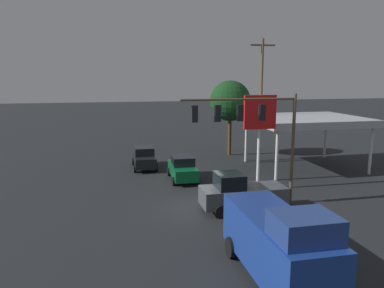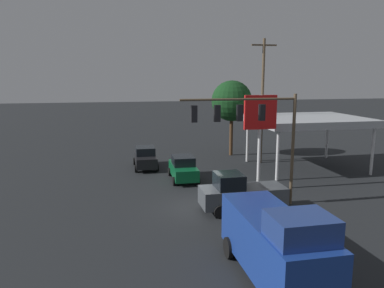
{
  "view_description": "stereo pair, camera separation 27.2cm",
  "coord_description": "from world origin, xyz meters",
  "px_view_note": "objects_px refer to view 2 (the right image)",
  "views": [
    {
      "loc": [
        5.26,
        22.01,
        8.18
      ],
      "look_at": [
        0.0,
        -2.0,
        3.7
      ],
      "focal_mm": 35.0,
      "sensor_mm": 36.0,
      "label": 1
    },
    {
      "loc": [
        4.99,
        22.06,
        8.18
      ],
      "look_at": [
        0.0,
        -2.0,
        3.7
      ],
      "focal_mm": 35.0,
      "sensor_mm": 36.0,
      "label": 2
    }
  ],
  "objects_px": {
    "utility_pole": "(262,99)",
    "pickup_parked": "(240,193)",
    "sedan_waiting": "(145,158)",
    "street_tree": "(232,101)",
    "sedan_far": "(183,168)",
    "price_sign": "(260,119)",
    "traffic_signal_assembly": "(250,122)",
    "delivery_truck": "(275,243)"
  },
  "relations": [
    {
      "from": "pickup_parked",
      "to": "sedan_waiting",
      "type": "bearing_deg",
      "value": -68.63
    },
    {
      "from": "traffic_signal_assembly",
      "to": "delivery_truck",
      "type": "bearing_deg",
      "value": 76.74
    },
    {
      "from": "utility_pole",
      "to": "pickup_parked",
      "type": "bearing_deg",
      "value": 62.85
    },
    {
      "from": "traffic_signal_assembly",
      "to": "sedan_waiting",
      "type": "xyz_separation_m",
      "value": [
        5.5,
        -11.55,
        -4.43
      ]
    },
    {
      "from": "price_sign",
      "to": "street_tree",
      "type": "relative_size",
      "value": 0.89
    },
    {
      "from": "utility_pole",
      "to": "street_tree",
      "type": "distance_m",
      "value": 4.27
    },
    {
      "from": "sedan_far",
      "to": "pickup_parked",
      "type": "bearing_deg",
      "value": 17.24
    },
    {
      "from": "sedan_far",
      "to": "street_tree",
      "type": "height_order",
      "value": "street_tree"
    },
    {
      "from": "street_tree",
      "to": "sedan_waiting",
      "type": "bearing_deg",
      "value": 22.13
    },
    {
      "from": "sedan_waiting",
      "to": "street_tree",
      "type": "height_order",
      "value": "street_tree"
    },
    {
      "from": "traffic_signal_assembly",
      "to": "pickup_parked",
      "type": "distance_m",
      "value": 4.38
    },
    {
      "from": "price_sign",
      "to": "street_tree",
      "type": "height_order",
      "value": "street_tree"
    },
    {
      "from": "traffic_signal_assembly",
      "to": "street_tree",
      "type": "xyz_separation_m",
      "value": [
        -3.73,
        -15.3,
        0.26
      ]
    },
    {
      "from": "delivery_truck",
      "to": "utility_pole",
      "type": "bearing_deg",
      "value": 159.44
    },
    {
      "from": "street_tree",
      "to": "pickup_parked",
      "type": "bearing_deg",
      "value": 74.39
    },
    {
      "from": "utility_pole",
      "to": "delivery_truck",
      "type": "distance_m",
      "value": 21.88
    },
    {
      "from": "price_sign",
      "to": "street_tree",
      "type": "xyz_separation_m",
      "value": [
        -1.76,
        -12.08,
        0.46
      ]
    },
    {
      "from": "sedan_far",
      "to": "street_tree",
      "type": "xyz_separation_m",
      "value": [
        -6.61,
        -8.34,
        4.69
      ]
    },
    {
      "from": "price_sign",
      "to": "street_tree",
      "type": "bearing_deg",
      "value": -98.27
    },
    {
      "from": "price_sign",
      "to": "delivery_truck",
      "type": "height_order",
      "value": "price_sign"
    },
    {
      "from": "utility_pole",
      "to": "sedan_waiting",
      "type": "distance_m",
      "value": 12.09
    },
    {
      "from": "price_sign",
      "to": "sedan_far",
      "type": "bearing_deg",
      "value": -37.65
    },
    {
      "from": "sedan_waiting",
      "to": "street_tree",
      "type": "distance_m",
      "value": 11.02
    },
    {
      "from": "traffic_signal_assembly",
      "to": "sedan_waiting",
      "type": "height_order",
      "value": "traffic_signal_assembly"
    },
    {
      "from": "traffic_signal_assembly",
      "to": "sedan_waiting",
      "type": "distance_m",
      "value": 13.54
    },
    {
      "from": "traffic_signal_assembly",
      "to": "street_tree",
      "type": "distance_m",
      "value": 15.75
    },
    {
      "from": "sedan_far",
      "to": "street_tree",
      "type": "distance_m",
      "value": 11.62
    },
    {
      "from": "traffic_signal_assembly",
      "to": "delivery_truck",
      "type": "xyz_separation_m",
      "value": [
        2.04,
        8.66,
        -3.69
      ]
    },
    {
      "from": "utility_pole",
      "to": "delivery_truck",
      "type": "bearing_deg",
      "value": 69.54
    },
    {
      "from": "price_sign",
      "to": "sedan_waiting",
      "type": "distance_m",
      "value": 11.96
    },
    {
      "from": "sedan_waiting",
      "to": "pickup_parked",
      "type": "relative_size",
      "value": 0.85
    },
    {
      "from": "price_sign",
      "to": "utility_pole",
      "type": "bearing_deg",
      "value": -112.99
    },
    {
      "from": "sedan_far",
      "to": "street_tree",
      "type": "relative_size",
      "value": 0.57
    },
    {
      "from": "pickup_parked",
      "to": "street_tree",
      "type": "relative_size",
      "value": 0.67
    },
    {
      "from": "price_sign",
      "to": "sedan_waiting",
      "type": "xyz_separation_m",
      "value": [
        7.48,
        -8.32,
        -4.23
      ]
    },
    {
      "from": "utility_pole",
      "to": "street_tree",
      "type": "height_order",
      "value": "utility_pole"
    },
    {
      "from": "sedan_far",
      "to": "street_tree",
      "type": "bearing_deg",
      "value": 142.93
    },
    {
      "from": "traffic_signal_assembly",
      "to": "pickup_parked",
      "type": "height_order",
      "value": "traffic_signal_assembly"
    },
    {
      "from": "traffic_signal_assembly",
      "to": "utility_pole",
      "type": "relative_size",
      "value": 0.64
    },
    {
      "from": "utility_pole",
      "to": "price_sign",
      "type": "height_order",
      "value": "utility_pole"
    },
    {
      "from": "price_sign",
      "to": "pickup_parked",
      "type": "xyz_separation_m",
      "value": [
        2.69,
        3.83,
        -4.07
      ]
    },
    {
      "from": "sedan_waiting",
      "to": "pickup_parked",
      "type": "xyz_separation_m",
      "value": [
        -4.79,
        12.15,
        0.16
      ]
    }
  ]
}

